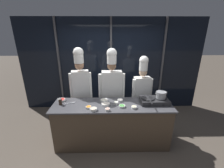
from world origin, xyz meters
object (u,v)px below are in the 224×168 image
prep_bowl_carrots (89,107)px  portable_stove (154,100)px  prep_bowl_rice (120,100)px  squeeze_bottle_soy (60,101)px  prep_bowl_bean_sprouts (116,103)px  prep_bowl_noodles (134,107)px  frying_pan (148,97)px  prep_bowl_shrimp (107,109)px  prep_bowl_bell_pepper (62,100)px  stock_pot (161,95)px  chef_sous (112,85)px  serving_spoon_slotted (72,103)px  chef_head (81,83)px  prep_bowl_scallions (122,106)px  chef_line (142,88)px  prep_bowl_chicken (93,109)px  prep_bowl_onion (106,104)px  prep_bowl_garlic (104,100)px

prep_bowl_carrots → portable_stove: bearing=8.8°
prep_bowl_rice → portable_stove: bearing=-6.8°
squeeze_bottle_soy → prep_bowl_bean_sprouts: (1.12, -0.00, -0.04)m
prep_bowl_rice → prep_bowl_noodles: (0.24, -0.32, 0.00)m
frying_pan → prep_bowl_carrots: (-1.20, -0.20, -0.10)m
squeeze_bottle_soy → prep_bowl_shrimp: 0.99m
prep_bowl_bell_pepper → prep_bowl_bean_sprouts: size_ratio=1.74×
prep_bowl_rice → prep_bowl_bell_pepper: prep_bowl_rice is taller
portable_stove → stock_pot: bearing=0.1°
prep_bowl_noodles → prep_bowl_bell_pepper: (-1.49, 0.36, -0.00)m
prep_bowl_bean_sprouts → chef_sous: bearing=98.6°
prep_bowl_carrots → prep_bowl_shrimp: bearing=-16.3°
frying_pan → stock_pot: stock_pot is taller
prep_bowl_noodles → prep_bowl_bell_pepper: 1.53m
prep_bowl_noodles → squeeze_bottle_soy: bearing=172.8°
stock_pot → prep_bowl_rice: bearing=174.3°
prep_bowl_noodles → prep_bowl_bean_sprouts: size_ratio=1.18×
prep_bowl_noodles → chef_sous: 0.84m
serving_spoon_slotted → chef_head: 0.54m
portable_stove → frying_pan: frying_pan is taller
prep_bowl_scallions → chef_sous: chef_sous is taller
prep_bowl_shrimp → prep_bowl_bean_sprouts: (0.17, 0.26, 0.00)m
stock_pot → portable_stove: bearing=-179.9°
prep_bowl_noodles → chef_line: (0.29, 0.69, 0.12)m
serving_spoon_slotted → chef_sous: 0.96m
prep_bowl_shrimp → serving_spoon_slotted: bearing=156.0°
frying_pan → prep_bowl_bean_sprouts: size_ratio=5.08×
prep_bowl_bean_sprouts → prep_bowl_bell_pepper: bearing=171.3°
portable_stove → prep_bowl_chicken: size_ratio=4.27×
prep_bowl_shrimp → chef_head: bearing=128.6°
prep_bowl_onion → prep_bowl_shrimp: size_ratio=1.78×
frying_pan → squeeze_bottle_soy: bearing=-178.6°
prep_bowl_rice → chef_head: 1.00m
frying_pan → stock_pot: size_ratio=2.06×
chef_line → prep_bowl_noodles: bearing=60.0°
prep_bowl_noodles → prep_bowl_rice: bearing=127.8°
prep_bowl_garlic → prep_bowl_rice: 0.34m
squeeze_bottle_soy → serving_spoon_slotted: size_ratio=0.74×
stock_pot → chef_line: (-0.30, 0.45, -0.03)m
stock_pot → prep_bowl_scallions: bearing=-167.6°
prep_bowl_bell_pepper → serving_spoon_slotted: prep_bowl_bell_pepper is taller
squeeze_bottle_soy → prep_bowl_onion: 0.92m
prep_bowl_carrots → serving_spoon_slotted: prep_bowl_carrots is taller
prep_bowl_garlic → prep_bowl_chicken: prep_bowl_chicken is taller
prep_bowl_rice → prep_bowl_onion: bearing=-150.2°
frying_pan → prep_bowl_rice: 0.58m
prep_bowl_rice → prep_bowl_shrimp: bearing=-123.9°
prep_bowl_garlic → chef_head: 0.71m
prep_bowl_garlic → prep_bowl_rice: prep_bowl_rice is taller
prep_bowl_onion → prep_bowl_noodles: prep_bowl_noodles is taller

